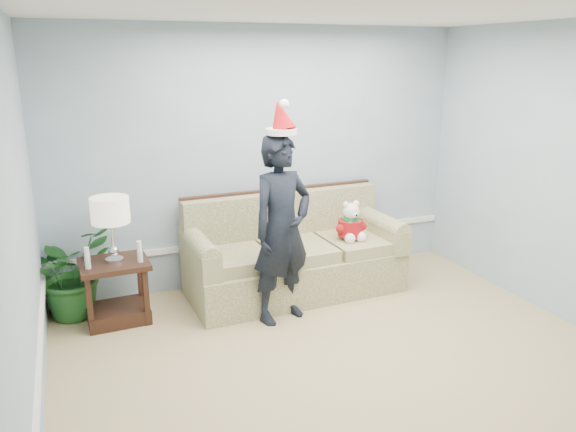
# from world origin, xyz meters

# --- Properties ---
(room_shell) EXTENTS (4.54, 5.04, 2.74)m
(room_shell) POSITION_xyz_m (0.00, 0.00, 1.35)
(room_shell) COLOR tan
(room_shell) RESTS_ON ground
(wainscot_trim) EXTENTS (4.49, 4.99, 0.06)m
(wainscot_trim) POSITION_xyz_m (-1.18, 1.18, 0.45)
(wainscot_trim) COLOR white
(wainscot_trim) RESTS_ON room_shell
(sofa) EXTENTS (2.21, 1.01, 1.02)m
(sofa) POSITION_xyz_m (0.16, 2.05, 0.36)
(sofa) COLOR #52612D
(sofa) RESTS_ON room_shell
(side_table) EXTENTS (0.63, 0.53, 0.59)m
(side_table) POSITION_xyz_m (-1.63, 1.98, 0.23)
(side_table) COLOR #361E13
(side_table) RESTS_ON room_shell
(table_lamp) EXTENTS (0.34, 0.34, 0.60)m
(table_lamp) POSITION_xyz_m (-1.62, 1.98, 1.05)
(table_lamp) COLOR silver
(table_lamp) RESTS_ON side_table
(candle_pair) EXTENTS (0.50, 0.05, 0.20)m
(candle_pair) POSITION_xyz_m (-1.63, 1.88, 0.68)
(candle_pair) COLOR silver
(candle_pair) RESTS_ON side_table
(houseplant) EXTENTS (1.04, 1.03, 0.87)m
(houseplant) POSITION_xyz_m (-2.00, 2.26, 0.44)
(houseplant) COLOR #215C24
(houseplant) RESTS_ON room_shell
(man) EXTENTS (0.73, 0.59, 1.74)m
(man) POSITION_xyz_m (-0.18, 1.47, 0.87)
(man) COLOR black
(man) RESTS_ON room_shell
(santa_hat) EXTENTS (0.36, 0.39, 0.32)m
(santa_hat) POSITION_xyz_m (-0.18, 1.49, 1.87)
(santa_hat) COLOR white
(santa_hat) RESTS_ON man
(teddy_bear) EXTENTS (0.27, 0.30, 0.42)m
(teddy_bear) POSITION_xyz_m (0.74, 1.88, 0.69)
(teddy_bear) COLOR white
(teddy_bear) RESTS_ON sofa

